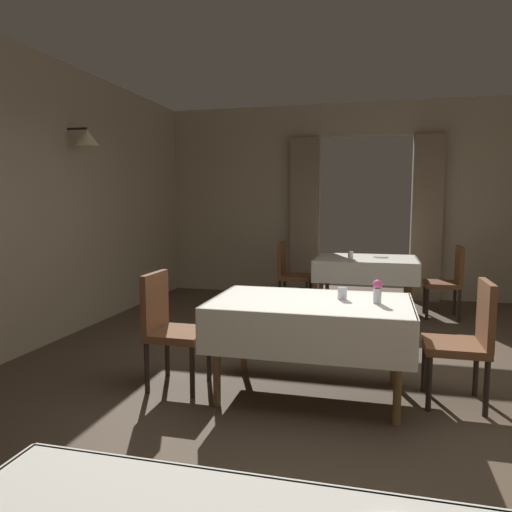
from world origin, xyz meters
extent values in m
plane|color=#4C3D2D|center=(0.00, 0.00, 0.00)|extent=(10.08, 10.08, 0.00)
cylinder|color=black|center=(-3.02, 1.20, 2.29)|extent=(0.24, 0.02, 0.02)
cone|color=beige|center=(-2.90, 1.20, 2.19)|extent=(0.26, 0.26, 0.18)
cube|color=tan|center=(-1.95, 4.20, 1.50)|extent=(2.50, 0.12, 3.00)
cube|color=tan|center=(1.95, 4.20, 1.50)|extent=(2.50, 0.12, 3.00)
cube|color=tan|center=(0.00, 4.20, 2.75)|extent=(1.40, 0.12, 0.50)
cube|color=#7F6B56|center=(-0.92, 4.06, 1.24)|extent=(0.44, 0.14, 2.48)
cube|color=#7F6B56|center=(0.92, 4.06, 1.24)|extent=(0.44, 0.14, 2.48)
cylinder|color=brown|center=(-0.91, -0.32, 0.35)|extent=(0.06, 0.06, 0.71)
cylinder|color=brown|center=(0.36, -0.32, 0.35)|extent=(0.06, 0.06, 0.71)
cylinder|color=brown|center=(-0.91, 0.42, 0.35)|extent=(0.06, 0.06, 0.71)
cylinder|color=brown|center=(0.36, 0.42, 0.35)|extent=(0.06, 0.06, 0.71)
cube|color=brown|center=(-0.28, 0.05, 0.72)|extent=(1.44, 0.90, 0.03)
cube|color=silver|center=(-0.28, 0.05, 0.74)|extent=(1.50, 0.96, 0.01)
cube|color=silver|center=(-0.28, -0.43, 0.58)|extent=(1.50, 0.02, 0.34)
cube|color=silver|center=(-0.28, 0.53, 0.58)|extent=(1.50, 0.02, 0.34)
cube|color=silver|center=(-1.02, 0.05, 0.58)|extent=(0.02, 0.96, 0.34)
cube|color=silver|center=(0.47, 0.05, 0.58)|extent=(0.02, 0.96, 0.34)
cylinder|color=brown|center=(-0.48, 2.60, 0.35)|extent=(0.06, 0.06, 0.71)
cylinder|color=brown|center=(0.62, 2.60, 0.35)|extent=(0.06, 0.06, 0.71)
cylinder|color=brown|center=(-0.48, 3.40, 0.35)|extent=(0.06, 0.06, 0.71)
cylinder|color=brown|center=(0.62, 3.40, 0.35)|extent=(0.06, 0.06, 0.71)
cube|color=brown|center=(0.07, 3.00, 0.72)|extent=(1.25, 0.96, 0.03)
cube|color=silver|center=(0.07, 3.00, 0.74)|extent=(1.31, 1.02, 0.01)
cube|color=silver|center=(0.07, 2.49, 0.61)|extent=(1.31, 0.02, 0.28)
cube|color=silver|center=(0.07, 3.51, 0.61)|extent=(1.31, 0.02, 0.28)
cube|color=silver|center=(-0.59, 3.00, 0.61)|extent=(0.02, 1.02, 0.28)
cube|color=silver|center=(0.73, 3.00, 0.61)|extent=(0.02, 1.02, 0.28)
cylinder|color=black|center=(0.59, -0.05, 0.21)|extent=(0.04, 0.04, 0.42)
cylinder|color=black|center=(0.59, 0.33, 0.21)|extent=(0.04, 0.04, 0.42)
cylinder|color=black|center=(0.97, -0.05, 0.21)|extent=(0.04, 0.04, 0.42)
cylinder|color=black|center=(0.97, 0.33, 0.21)|extent=(0.04, 0.04, 0.42)
cube|color=brown|center=(0.78, 0.14, 0.43)|extent=(0.44, 0.44, 0.06)
cube|color=brown|center=(0.98, 0.14, 0.69)|extent=(0.05, 0.42, 0.48)
cylinder|color=black|center=(-1.14, 0.15, 0.21)|extent=(0.04, 0.04, 0.42)
cylinder|color=black|center=(-1.14, -0.23, 0.21)|extent=(0.04, 0.04, 0.42)
cylinder|color=black|center=(-1.52, 0.15, 0.21)|extent=(0.04, 0.04, 0.42)
cylinder|color=black|center=(-1.52, -0.23, 0.21)|extent=(0.04, 0.04, 0.42)
cube|color=brown|center=(-1.33, -0.04, 0.43)|extent=(0.44, 0.44, 0.06)
cube|color=brown|center=(-1.53, -0.04, 0.69)|extent=(0.05, 0.42, 0.48)
cylinder|color=black|center=(0.85, 2.79, 0.21)|extent=(0.04, 0.04, 0.42)
cylinder|color=black|center=(0.85, 3.17, 0.21)|extent=(0.04, 0.04, 0.42)
cylinder|color=black|center=(1.23, 2.79, 0.21)|extent=(0.04, 0.04, 0.42)
cylinder|color=black|center=(1.23, 3.17, 0.21)|extent=(0.04, 0.04, 0.42)
cube|color=brown|center=(1.04, 2.98, 0.43)|extent=(0.44, 0.44, 0.06)
cube|color=brown|center=(1.24, 2.98, 0.69)|extent=(0.05, 0.42, 0.48)
cylinder|color=black|center=(-0.71, 3.31, 0.21)|extent=(0.04, 0.04, 0.42)
cylinder|color=black|center=(-0.71, 2.93, 0.21)|extent=(0.04, 0.04, 0.42)
cylinder|color=black|center=(-1.09, 3.31, 0.21)|extent=(0.04, 0.04, 0.42)
cylinder|color=black|center=(-1.09, 2.93, 0.21)|extent=(0.04, 0.04, 0.42)
cube|color=brown|center=(-0.90, 3.12, 0.43)|extent=(0.44, 0.44, 0.06)
cube|color=brown|center=(-1.10, 3.12, 0.69)|extent=(0.05, 0.42, 0.48)
cylinder|color=silver|center=(0.22, 0.04, 0.81)|extent=(0.06, 0.06, 0.11)
sphere|color=#D84C8C|center=(0.22, 0.04, 0.89)|extent=(0.07, 0.07, 0.07)
cylinder|color=silver|center=(-0.04, 0.13, 0.80)|extent=(0.07, 0.07, 0.09)
cylinder|color=white|center=(0.26, 3.08, 0.76)|extent=(0.20, 0.20, 0.01)
cylinder|color=silver|center=(-0.12, 2.81, 0.80)|extent=(0.07, 0.07, 0.10)
camera|label=1|loc=(0.20, -3.59, 1.50)|focal=34.00mm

